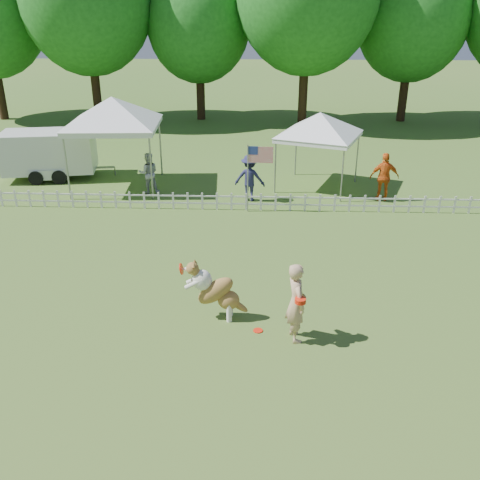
{
  "coord_description": "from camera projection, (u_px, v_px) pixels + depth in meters",
  "views": [
    {
      "loc": [
        0.79,
        -10.12,
        6.5
      ],
      "look_at": [
        0.26,
        2.0,
        1.1
      ],
      "focal_mm": 40.0,
      "sensor_mm": 36.0,
      "label": 1
    }
  ],
  "objects": [
    {
      "name": "spectator_b",
      "position": [
        250.0,
        178.0,
        18.86
      ],
      "size": [
        1.16,
        0.78,
        1.67
      ],
      "primitive_type": "imported",
      "rotation": [
        0.0,
        0.0,
        2.98
      ],
      "color": "#222148",
      "rests_on": "ground"
    },
    {
      "name": "tree_center_left",
      "position": [
        199.0,
        33.0,
        30.57
      ],
      "size": [
        6.0,
        6.0,
        9.8
      ],
      "primitive_type": null,
      "color": "#1B5B1A",
      "rests_on": "ground"
    },
    {
      "name": "cargo_trailer",
      "position": [
        50.0,
        154.0,
        21.3
      ],
      "size": [
        4.63,
        2.64,
        1.92
      ],
      "primitive_type": null,
      "rotation": [
        0.0,
        0.0,
        0.17
      ],
      "color": "silver",
      "rests_on": "ground"
    },
    {
      "name": "ground",
      "position": [
        224.0,
        321.0,
        11.91
      ],
      "size": [
        120.0,
        120.0,
        0.0
      ],
      "primitive_type": "plane",
      "color": "#33631F",
      "rests_on": "ground"
    },
    {
      "name": "canopy_tent_right",
      "position": [
        318.0,
        152.0,
        20.0
      ],
      "size": [
        3.48,
        3.48,
        2.79
      ],
      "primitive_type": null,
      "rotation": [
        0.0,
        0.0,
        -0.36
      ],
      "color": "white",
      "rests_on": "ground"
    },
    {
      "name": "tree_left",
      "position": [
        88.0,
        12.0,
        29.45
      ],
      "size": [
        7.4,
        7.4,
        12.0
      ],
      "primitive_type": null,
      "color": "#1B5B1A",
      "rests_on": "ground"
    },
    {
      "name": "dog",
      "position": [
        216.0,
        291.0,
        11.77
      ],
      "size": [
        1.35,
        0.49,
        1.38
      ],
      "primitive_type": null,
      "rotation": [
        0.0,
        0.0,
        -0.03
      ],
      "color": "brown",
      "rests_on": "ground"
    },
    {
      "name": "canopy_tent_left",
      "position": [
        116.0,
        144.0,
        19.99
      ],
      "size": [
        3.43,
        3.43,
        3.32
      ],
      "primitive_type": null,
      "rotation": [
        0.0,
        0.0,
        0.07
      ],
      "color": "white",
      "rests_on": "ground"
    },
    {
      "name": "frisbee_on_turf",
      "position": [
        258.0,
        331.0,
        11.56
      ],
      "size": [
        0.27,
        0.27,
        0.02
      ],
      "primitive_type": "cylinder",
      "rotation": [
        0.0,
        0.0,
        0.38
      ],
      "color": "red",
      "rests_on": "ground"
    },
    {
      "name": "spectator_c",
      "position": [
        384.0,
        177.0,
        18.87
      ],
      "size": [
        1.02,
        0.43,
        1.73
      ],
      "primitive_type": "imported",
      "rotation": [
        0.0,
        0.0,
        3.13
      ],
      "color": "#DB5D19",
      "rests_on": "ground"
    },
    {
      "name": "handler",
      "position": [
        296.0,
        302.0,
        10.96
      ],
      "size": [
        0.56,
        0.72,
        1.74
      ],
      "primitive_type": "imported",
      "rotation": [
        0.0,
        0.0,
        1.82
      ],
      "color": "tan",
      "rests_on": "ground"
    },
    {
      "name": "tree_center_right",
      "position": [
        307.0,
        7.0,
        28.4
      ],
      "size": [
        7.6,
        7.6,
        12.6
      ],
      "primitive_type": null,
      "color": "#1B5B1A",
      "rests_on": "ground"
    },
    {
      "name": "flag_pole",
      "position": [
        248.0,
        179.0,
        17.71
      ],
      "size": [
        0.89,
        0.14,
        2.3
      ],
      "primitive_type": null,
      "rotation": [
        0.0,
        0.0,
        -0.05
      ],
      "color": "gray",
      "rests_on": "ground"
    },
    {
      "name": "spectator_a",
      "position": [
        149.0,
        173.0,
        19.68
      ],
      "size": [
        0.83,
        0.71,
        1.51
      ],
      "primitive_type": "imported",
      "rotation": [
        0.0,
        0.0,
        3.34
      ],
      "color": "#A7A7AC",
      "rests_on": "ground"
    },
    {
      "name": "tree_right",
      "position": [
        411.0,
        28.0,
        29.97
      ],
      "size": [
        6.2,
        6.2,
        10.4
      ],
      "primitive_type": null,
      "color": "#1B5B1A",
      "rests_on": "ground"
    },
    {
      "name": "picket_fence",
      "position": [
        239.0,
        202.0,
        18.18
      ],
      "size": [
        22.0,
        0.08,
        0.6
      ],
      "primitive_type": null,
      "color": "silver",
      "rests_on": "ground"
    }
  ]
}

